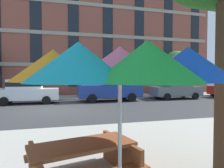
# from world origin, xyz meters

# --- Properties ---
(ground_plane) EXTENTS (120.00, 120.00, 0.00)m
(ground_plane) POSITION_xyz_m (0.00, 0.00, 0.00)
(ground_plane) COLOR #38383A
(sidewalk_far) EXTENTS (56.00, 3.60, 0.12)m
(sidewalk_far) POSITION_xyz_m (0.00, 6.80, 0.06)
(sidewalk_far) COLOR #9E998E
(sidewalk_far) RESTS_ON ground
(apartment_building) EXTENTS (36.48, 12.08, 16.00)m
(apartment_building) POSITION_xyz_m (0.00, 14.99, 8.00)
(apartment_building) COLOR #934C3D
(apartment_building) RESTS_ON ground
(sedan_white) EXTENTS (4.40, 1.98, 1.78)m
(sedan_white) POSITION_xyz_m (-1.94, 3.70, 0.95)
(sedan_white) COLOR silver
(sedan_white) RESTS_ON ground
(pickup_blue) EXTENTS (5.10, 2.12, 2.20)m
(pickup_blue) POSITION_xyz_m (4.57, 3.70, 1.03)
(pickup_blue) COLOR navy
(pickup_blue) RESTS_ON ground
(sedan_gray) EXTENTS (4.40, 1.98, 1.78)m
(sedan_gray) POSITION_xyz_m (10.52, 3.70, 0.95)
(sedan_gray) COLOR slate
(sedan_gray) RESTS_ON ground
(street_tree_middle) EXTENTS (1.38, 1.63, 2.93)m
(street_tree_middle) POSITION_xyz_m (2.55, 6.59, 2.18)
(street_tree_middle) COLOR brown
(street_tree_middle) RESTS_ON ground
(street_tree_right) EXTENTS (2.91, 3.01, 4.75)m
(street_tree_right) POSITION_xyz_m (12.65, 6.64, 3.27)
(street_tree_right) COLOR brown
(street_tree_right) RESTS_ON ground
(patio_umbrella) EXTENTS (3.11, 3.11, 2.40)m
(patio_umbrella) POSITION_xyz_m (1.30, -9.00, 2.11)
(patio_umbrella) COLOR silver
(patio_umbrella) RESTS_ON ground
(picnic_table) EXTENTS (2.10, 1.90, 0.77)m
(picnic_table) POSITION_xyz_m (0.79, -8.43, 0.49)
(picnic_table) COLOR brown
(picnic_table) RESTS_ON ground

